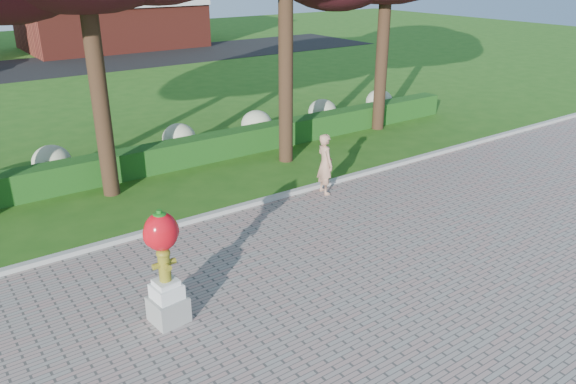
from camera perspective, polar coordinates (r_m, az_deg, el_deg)
name	(u,v)px	position (r m, az deg, el deg)	size (l,w,h in m)	color
ground	(301,260)	(12.05, 1.34, -6.97)	(100.00, 100.00, 0.00)	#265816
walkway	(451,360)	(9.69, 16.25, -16.07)	(40.00, 14.00, 0.04)	gray
curb	(230,210)	(14.27, -5.89, -1.86)	(40.00, 0.18, 0.15)	#ADADA5
lawn_hedge	(164,157)	(17.52, -12.51, 3.52)	(24.00, 0.70, 0.80)	#194F16
hydrangea_row	(167,141)	(18.56, -12.19, 5.10)	(20.10, 1.10, 0.99)	#BBBD91
street	(17,70)	(37.40, -25.84, 11.13)	(50.00, 8.00, 0.02)	black
building_right	(109,2)	(44.82, -17.71, 17.93)	(12.00, 8.00, 6.40)	maroon
hydrant_sculpture	(164,264)	(9.77, -12.47, -7.18)	(0.63, 0.63, 2.14)	gray
woman	(325,164)	(15.10, 3.78, 2.87)	(0.61, 0.40, 1.67)	tan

